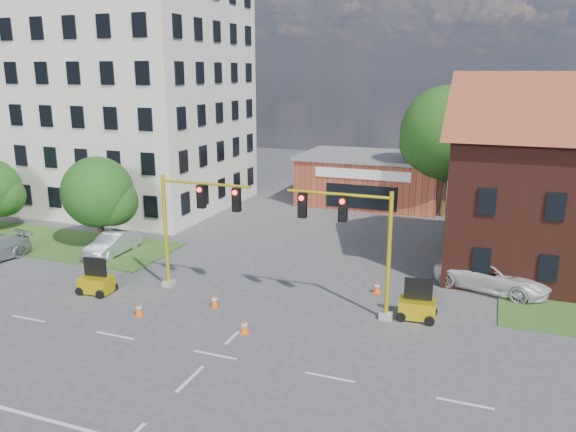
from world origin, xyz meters
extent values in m
plane|color=#3F3F42|center=(0.00, 0.00, 0.00)|extent=(120.00, 120.00, 0.00)
cube|color=#2B501E|center=(-20.00, 10.00, 0.04)|extent=(22.00, 6.00, 0.08)
cube|color=beige|center=(-20.00, 22.00, 10.00)|extent=(18.00, 15.00, 20.00)
cube|color=brown|center=(0.00, 30.00, 2.00)|extent=(12.00, 8.00, 4.00)
cube|color=slate|center=(0.00, 30.00, 4.15)|extent=(12.40, 8.40, 0.30)
cube|color=silver|center=(0.00, 25.95, 3.20)|extent=(8.00, 0.10, 0.80)
cube|color=black|center=(0.00, 25.95, 1.30)|extent=(6.00, 0.10, 2.00)
cylinder|color=#3C2916|center=(6.50, 27.00, 2.39)|extent=(0.44, 0.44, 4.78)
sphere|color=#184916|center=(6.50, 27.00, 6.73)|extent=(7.43, 7.43, 7.43)
sphere|color=#184916|center=(7.99, 27.30, 5.65)|extent=(5.20, 5.20, 5.20)
cylinder|color=#3C2916|center=(-14.00, 10.50, 1.33)|extent=(0.44, 0.44, 2.67)
sphere|color=#184916|center=(-14.00, 10.50, 3.76)|extent=(4.66, 4.66, 4.66)
sphere|color=#184916|center=(-13.07, 10.80, 3.15)|extent=(3.26, 3.26, 3.26)
sphere|color=#184916|center=(-23.13, 11.30, 2.64)|extent=(3.06, 3.06, 3.06)
cube|color=gray|center=(-6.00, 6.00, 0.15)|extent=(0.60, 0.60, 0.30)
cylinder|color=yellow|center=(-6.00, 6.00, 3.10)|extent=(0.20, 0.20, 6.20)
cylinder|color=yellow|center=(-3.50, 6.00, 5.90)|extent=(5.00, 0.14, 0.14)
cube|color=black|center=(-3.75, 6.00, 5.20)|extent=(0.40, 0.32, 1.20)
cube|color=black|center=(-1.75, 6.00, 5.20)|extent=(0.40, 0.32, 1.20)
sphere|color=#FF0C07|center=(-3.75, 5.82, 5.60)|extent=(0.24, 0.24, 0.24)
cube|color=gray|center=(6.00, 6.00, 0.15)|extent=(0.60, 0.60, 0.30)
cylinder|color=yellow|center=(6.00, 6.00, 3.10)|extent=(0.20, 0.20, 6.20)
cylinder|color=yellow|center=(3.50, 6.00, 5.90)|extent=(5.00, 0.14, 0.14)
cube|color=black|center=(3.75, 6.00, 5.20)|extent=(0.40, 0.32, 1.20)
cube|color=black|center=(1.75, 6.00, 5.20)|extent=(0.40, 0.32, 1.20)
sphere|color=#FF0C07|center=(3.75, 5.82, 5.60)|extent=(0.24, 0.24, 0.24)
cube|color=yellow|center=(-9.01, 3.79, 0.50)|extent=(1.76, 1.27, 0.83)
cube|color=black|center=(-9.01, 3.79, 1.47)|extent=(1.29, 0.24, 1.01)
cube|color=yellow|center=(7.37, 6.55, 0.52)|extent=(1.79, 1.27, 0.85)
cube|color=black|center=(7.37, 6.55, 1.51)|extent=(1.33, 0.22, 1.04)
cube|color=#F4530C|center=(-5.23, 2.16, 0.02)|extent=(0.38, 0.38, 0.04)
cone|color=#F4530C|center=(-5.23, 2.16, 0.35)|extent=(0.40, 0.40, 0.70)
cylinder|color=silver|center=(-5.23, 2.16, 0.42)|extent=(0.27, 0.27, 0.09)
cube|color=#F4530C|center=(-2.28, 4.34, 0.02)|extent=(0.38, 0.38, 0.04)
cone|color=#F4530C|center=(-2.28, 4.34, 0.35)|extent=(0.40, 0.40, 0.70)
cylinder|color=silver|center=(-2.28, 4.34, 0.42)|extent=(0.27, 0.27, 0.09)
cube|color=#F4530C|center=(0.33, 2.25, 0.02)|extent=(0.38, 0.38, 0.04)
cone|color=#F4530C|center=(0.33, 2.25, 0.35)|extent=(0.40, 0.40, 0.70)
cylinder|color=silver|center=(0.33, 2.25, 0.42)|extent=(0.27, 0.27, 0.09)
cube|color=#F4530C|center=(4.92, 9.00, 0.02)|extent=(0.38, 0.38, 0.04)
cone|color=#F4530C|center=(4.92, 9.00, 0.35)|extent=(0.40, 0.40, 0.70)
cylinder|color=silver|center=(4.92, 9.00, 0.42)|extent=(0.27, 0.27, 0.09)
imported|color=silver|center=(10.63, 11.74, 0.82)|extent=(6.46, 4.29, 1.65)
imported|color=#B0B4B9|center=(-12.30, 9.42, 0.72)|extent=(1.56, 4.38, 1.44)
camera|label=1|loc=(10.30, -18.71, 11.48)|focal=35.00mm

